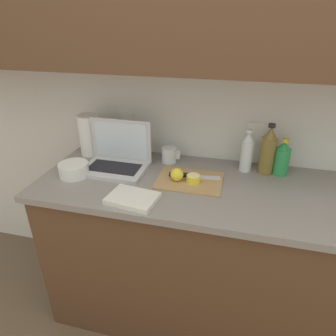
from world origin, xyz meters
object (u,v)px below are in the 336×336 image
object	(u,v)px
knife	(186,175)
bottle_green_soda	(282,158)
laptop	(117,157)
bowl_white	(74,170)
lemon_half_cut	(193,178)
bottle_water_clear	(247,152)
paper_towel_roll	(90,135)
bottle_oil_tall	(268,151)
lemon_whole_beside	(177,174)
measuring_cup	(169,155)
cutting_board	(190,180)

from	to	relation	value
knife	bottle_green_soda	world-z (taller)	bottle_green_soda
laptop	bowl_white	world-z (taller)	laptop
lemon_half_cut	bottle_green_soda	bearing A→B (deg)	26.21
bottle_water_clear	paper_towel_roll	size ratio (longest dim) A/B	0.97
knife	lemon_half_cut	distance (m)	0.06
knife	lemon_half_cut	world-z (taller)	lemon_half_cut
bottle_oil_tall	lemon_whole_beside	bearing A→B (deg)	-153.61
measuring_cup	bottle_water_clear	bearing A→B (deg)	-0.12
cutting_board	measuring_cup	size ratio (longest dim) A/B	3.08
bottle_water_clear	measuring_cup	size ratio (longest dim) A/B	2.18
laptop	bottle_oil_tall	world-z (taller)	bottle_oil_tall
bottle_water_clear	paper_towel_roll	bearing A→B (deg)	-179.57
measuring_cup	lemon_half_cut	bearing A→B (deg)	-49.64
bottle_water_clear	bowl_white	size ratio (longest dim) A/B	1.53
measuring_cup	paper_towel_roll	bearing A→B (deg)	-179.09
cutting_board	laptop	bearing A→B (deg)	172.02
bowl_white	bottle_green_soda	bearing A→B (deg)	15.26
bowl_white	paper_towel_roll	xyz separation A→B (m)	(-0.04, 0.28, 0.09)
laptop	bottle_green_soda	size ratio (longest dim) A/B	1.74
cutting_board	bottle_green_soda	bearing A→B (deg)	23.55
laptop	bottle_green_soda	bearing A→B (deg)	9.63
lemon_half_cut	bowl_white	world-z (taller)	bowl_white
paper_towel_roll	laptop	bearing A→B (deg)	-30.08
lemon_whole_beside	bowl_white	distance (m)	0.54
lemon_whole_beside	paper_towel_roll	distance (m)	0.62
laptop	lemon_half_cut	bearing A→B (deg)	-8.79
bottle_green_soda	paper_towel_roll	distance (m)	1.09
measuring_cup	bottle_green_soda	bearing A→B (deg)	-0.08
lemon_half_cut	lemon_whole_beside	size ratio (longest dim) A/B	1.06
lemon_half_cut	bottle_water_clear	bearing A→B (deg)	40.33
knife	bottle_oil_tall	bearing A→B (deg)	14.23
lemon_half_cut	bottle_green_soda	distance (m)	0.48
lemon_half_cut	measuring_cup	size ratio (longest dim) A/B	0.65
cutting_board	bottle_water_clear	size ratio (longest dim) A/B	1.41
lemon_whole_beside	bottle_oil_tall	size ratio (longest dim) A/B	0.24
lemon_half_cut	paper_towel_roll	distance (m)	0.70
bottle_water_clear	bowl_white	distance (m)	0.92
bottle_green_soda	bottle_water_clear	xyz separation A→B (m)	(-0.18, -0.00, 0.02)
laptop	measuring_cup	xyz separation A→B (m)	(0.26, 0.14, -0.02)
bottle_green_soda	bottle_oil_tall	distance (m)	0.08
bowl_white	lemon_half_cut	bearing A→B (deg)	6.98
laptop	bottle_oil_tall	size ratio (longest dim) A/B	1.29
bowl_white	paper_towel_roll	distance (m)	0.30
bottle_oil_tall	paper_towel_roll	xyz separation A→B (m)	(-1.02, -0.01, -0.00)
bottle_oil_tall	bottle_green_soda	bearing A→B (deg)	0.00
cutting_board	knife	bearing A→B (deg)	131.84
lemon_half_cut	paper_towel_roll	world-z (taller)	paper_towel_roll
laptop	bowl_white	distance (m)	0.24
cutting_board	bottle_water_clear	world-z (taller)	bottle_water_clear
cutting_board	bowl_white	distance (m)	0.61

